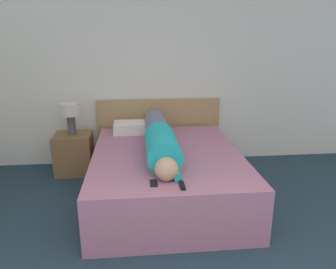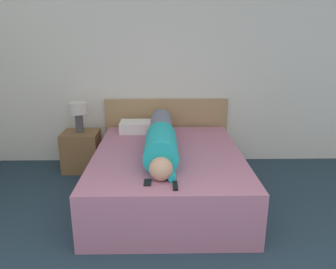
{
  "view_description": "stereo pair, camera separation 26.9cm",
  "coord_description": "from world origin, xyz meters",
  "px_view_note": "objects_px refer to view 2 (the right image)",
  "views": [
    {
      "loc": [
        -0.47,
        -0.66,
        1.78
      ],
      "look_at": [
        -0.15,
        2.56,
        0.79
      ],
      "focal_mm": 35.0,
      "sensor_mm": 36.0,
      "label": 1
    },
    {
      "loc": [
        -0.21,
        -0.67,
        1.78
      ],
      "look_at": [
        -0.15,
        2.56,
        0.79
      ],
      "focal_mm": 35.0,
      "sensor_mm": 36.0,
      "label": 2
    }
  ],
  "objects_px": {
    "table_lamp": "(78,111)",
    "tv_remote": "(175,186)",
    "nightstand": "(82,151)",
    "person_lying": "(161,139)",
    "bed": "(168,175)",
    "pillow_near_headboard": "(139,127)",
    "cell_phone": "(148,182)"
  },
  "relations": [
    {
      "from": "table_lamp",
      "to": "tv_remote",
      "type": "height_order",
      "value": "table_lamp"
    },
    {
      "from": "table_lamp",
      "to": "tv_remote",
      "type": "xyz_separation_m",
      "value": [
        1.21,
        -1.68,
        -0.26
      ]
    },
    {
      "from": "nightstand",
      "to": "person_lying",
      "type": "bearing_deg",
      "value": -36.15
    },
    {
      "from": "bed",
      "to": "nightstand",
      "type": "xyz_separation_m",
      "value": [
        -1.16,
        0.81,
        -0.0
      ]
    },
    {
      "from": "tv_remote",
      "to": "bed",
      "type": "bearing_deg",
      "value": 93.23
    },
    {
      "from": "nightstand",
      "to": "pillow_near_headboard",
      "type": "height_order",
      "value": "pillow_near_headboard"
    },
    {
      "from": "person_lying",
      "to": "tv_remote",
      "type": "bearing_deg",
      "value": -82.23
    },
    {
      "from": "nightstand",
      "to": "person_lying",
      "type": "distance_m",
      "value": 1.41
    },
    {
      "from": "table_lamp",
      "to": "person_lying",
      "type": "relative_size",
      "value": 0.23
    },
    {
      "from": "table_lamp",
      "to": "tv_remote",
      "type": "bearing_deg",
      "value": -54.31
    },
    {
      "from": "nightstand",
      "to": "pillow_near_headboard",
      "type": "distance_m",
      "value": 0.86
    },
    {
      "from": "nightstand",
      "to": "table_lamp",
      "type": "xyz_separation_m",
      "value": [
        -0.0,
        0.0,
        0.55
      ]
    },
    {
      "from": "person_lying",
      "to": "cell_phone",
      "type": "distance_m",
      "value": 0.83
    },
    {
      "from": "table_lamp",
      "to": "pillow_near_headboard",
      "type": "relative_size",
      "value": 0.83
    },
    {
      "from": "nightstand",
      "to": "cell_phone",
      "type": "bearing_deg",
      "value": -58.78
    },
    {
      "from": "person_lying",
      "to": "cell_phone",
      "type": "relative_size",
      "value": 13.66
    },
    {
      "from": "cell_phone",
      "to": "person_lying",
      "type": "bearing_deg",
      "value": 81.71
    },
    {
      "from": "bed",
      "to": "pillow_near_headboard",
      "type": "bearing_deg",
      "value": 114.97
    },
    {
      "from": "nightstand",
      "to": "pillow_near_headboard",
      "type": "xyz_separation_m",
      "value": [
        0.79,
        -0.02,
        0.34
      ]
    },
    {
      "from": "bed",
      "to": "pillow_near_headboard",
      "type": "xyz_separation_m",
      "value": [
        -0.37,
        0.79,
        0.34
      ]
    },
    {
      "from": "pillow_near_headboard",
      "to": "bed",
      "type": "bearing_deg",
      "value": -65.03
    },
    {
      "from": "table_lamp",
      "to": "person_lying",
      "type": "height_order",
      "value": "table_lamp"
    },
    {
      "from": "person_lying",
      "to": "cell_phone",
      "type": "height_order",
      "value": "person_lying"
    },
    {
      "from": "table_lamp",
      "to": "bed",
      "type": "bearing_deg",
      "value": -35.11
    },
    {
      "from": "bed",
      "to": "person_lying",
      "type": "relative_size",
      "value": 1.16
    },
    {
      "from": "bed",
      "to": "table_lamp",
      "type": "relative_size",
      "value": 5.09
    },
    {
      "from": "bed",
      "to": "person_lying",
      "type": "height_order",
      "value": "person_lying"
    },
    {
      "from": "person_lying",
      "to": "tv_remote",
      "type": "relative_size",
      "value": 11.84
    },
    {
      "from": "bed",
      "to": "person_lying",
      "type": "distance_m",
      "value": 0.42
    },
    {
      "from": "table_lamp",
      "to": "person_lying",
      "type": "xyz_separation_m",
      "value": [
        1.09,
        -0.79,
        -0.13
      ]
    },
    {
      "from": "nightstand",
      "to": "table_lamp",
      "type": "height_order",
      "value": "table_lamp"
    },
    {
      "from": "pillow_near_headboard",
      "to": "cell_phone",
      "type": "bearing_deg",
      "value": -83.47
    }
  ]
}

